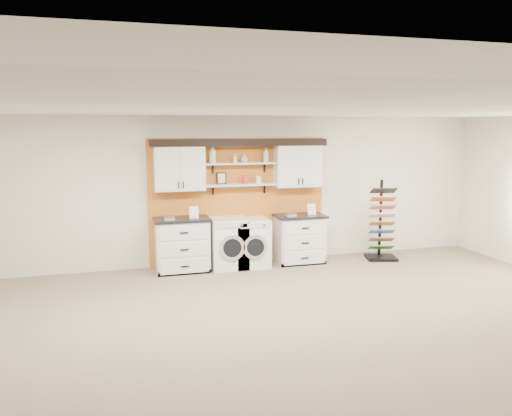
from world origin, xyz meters
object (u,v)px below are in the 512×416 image
object	(u,v)px
base_cabinet_right	(299,239)
sample_rack	(382,234)
washer	(228,243)
dryer	(251,242)
base_cabinet_left	(182,245)

from	to	relation	value
base_cabinet_right	sample_rack	size ratio (longest dim) A/B	0.61
washer	base_cabinet_right	bearing A→B (deg)	0.14
washer	dryer	world-z (taller)	washer
base_cabinet_left	washer	world-z (taller)	base_cabinet_left
dryer	sample_rack	size ratio (longest dim) A/B	0.58
sample_rack	base_cabinet_left	bearing A→B (deg)	-167.92
base_cabinet_right	base_cabinet_left	bearing A→B (deg)	-180.00
base_cabinet_left	sample_rack	xyz separation A→B (m)	(3.92, -0.20, 0.02)
base_cabinet_left	dryer	xyz separation A→B (m)	(1.28, -0.00, -0.04)
base_cabinet_right	dryer	world-z (taller)	base_cabinet_right
washer	dryer	size ratio (longest dim) A/B	1.03
base_cabinet_right	dryer	xyz separation A→B (m)	(-0.98, -0.00, -0.01)
washer	dryer	bearing A→B (deg)	0.00
washer	sample_rack	bearing A→B (deg)	-3.75
dryer	sample_rack	distance (m)	2.64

